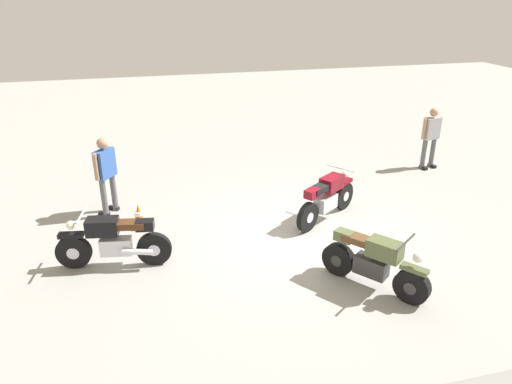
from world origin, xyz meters
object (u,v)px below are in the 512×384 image
object	(u,v)px
motorcycle_black_cruiser	(114,241)
person_in_blue_shirt	(106,171)
motorcycle_maroon_cruiser	(327,198)
traffic_cone	(139,216)
motorcycle_olive_vintage	(374,262)
person_in_gray_shirt	(431,134)

from	to	relation	value
motorcycle_black_cruiser	person_in_blue_shirt	size ratio (longest dim) A/B	1.16
motorcycle_maroon_cruiser	traffic_cone	distance (m)	4.07
motorcycle_black_cruiser	person_in_blue_shirt	world-z (taller)	person_in_blue_shirt
motorcycle_olive_vintage	person_in_blue_shirt	xyz separation A→B (m)	(4.42, -4.13, 0.55)
motorcycle_olive_vintage	person_in_blue_shirt	world-z (taller)	person_in_blue_shirt
motorcycle_olive_vintage	motorcycle_maroon_cruiser	bearing A→B (deg)	138.44
motorcycle_olive_vintage	traffic_cone	bearing A→B (deg)	-167.78
motorcycle_olive_vintage	person_in_gray_shirt	bearing A→B (deg)	102.67
motorcycle_olive_vintage	traffic_cone	xyz separation A→B (m)	(3.80, -3.28, -0.23)
motorcycle_maroon_cruiser	person_in_gray_shirt	bearing A→B (deg)	-4.72
motorcycle_maroon_cruiser	traffic_cone	bearing A→B (deg)	135.66
motorcycle_black_cruiser	person_in_gray_shirt	world-z (taller)	person_in_gray_shirt
motorcycle_black_cruiser	motorcycle_olive_vintage	xyz separation A→B (m)	(-4.27, 1.79, -0.03)
motorcycle_maroon_cruiser	traffic_cone	world-z (taller)	motorcycle_maroon_cruiser
motorcycle_maroon_cruiser	motorcycle_black_cruiser	world-z (taller)	same
motorcycle_black_cruiser	motorcycle_olive_vintage	bearing A→B (deg)	167.07
person_in_blue_shirt	traffic_cone	xyz separation A→B (m)	(-0.62, 0.85, -0.78)
motorcycle_black_cruiser	person_in_blue_shirt	distance (m)	2.40
motorcycle_maroon_cruiser	traffic_cone	xyz separation A→B (m)	(4.01, -0.65, -0.26)
motorcycle_black_cruiser	motorcycle_olive_vintage	distance (m)	4.63
motorcycle_maroon_cruiser	motorcycle_black_cruiser	xyz separation A→B (m)	(4.48, 0.84, 0.00)
motorcycle_olive_vintage	traffic_cone	distance (m)	5.03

